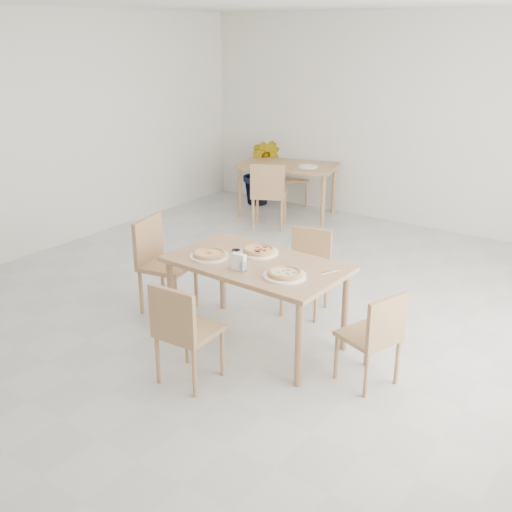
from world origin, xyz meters
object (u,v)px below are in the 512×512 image
Objects in this scene: main_table at (256,271)px; chair_east at (376,333)px; chair_west at (160,258)px; pizza_pepperoni at (259,250)px; chair_south at (182,328)px; plate_pepperoni at (259,252)px; potted_plant at (261,172)px; pizza_margherita at (209,254)px; plate_empty at (308,166)px; plate_mushroom at (285,276)px; pizza_mushroom at (285,273)px; chair_back_s at (269,191)px; chair_north at (307,265)px; tumbler_b at (243,266)px; plate_margherita at (209,256)px; chair_back_n at (299,175)px; napkin_holder at (239,263)px; second_table at (288,171)px; tumbler_a at (236,255)px.

chair_east is at bearing 0.20° from main_table.
chair_west reaches higher than pizza_pepperoni.
chair_east is at bearing -148.38° from chair_south.
potted_plant is (-2.37, 3.47, -0.25)m from plate_pepperoni.
plate_empty is at bearing 107.51° from pizza_margherita.
pizza_mushroom is (0.00, 0.00, 0.02)m from plate_mushroom.
chair_west is 0.99× the size of chair_back_s.
chair_south is 0.92× the size of chair_west.
tumbler_b is (0.02, -1.05, 0.33)m from chair_north.
chair_west is 1.09m from plate_pepperoni.
plate_margherita is 0.75m from pizza_mushroom.
chair_back_n is (-1.95, 3.89, -0.34)m from pizza_pepperoni.
plate_empty is at bearing 113.52° from pizza_pepperoni.
plate_empty is (-1.40, 3.22, -0.02)m from pizza_pepperoni.
plate_mushroom is at bearing 0.46° from pizza_margherita.
second_table is (-1.83, 3.64, -0.16)m from napkin_holder.
chair_east reaches higher than chair_back_n.
napkin_holder is at bearing -164.13° from pizza_mushroom.
tumbler_a is 0.68× the size of napkin_holder.
plate_pepperoni is 1.04× the size of pizza_pepperoni.
main_table is 4.34× the size of pizza_margherita.
plate_empty is (0.18, 0.71, 0.23)m from chair_back_s.
chair_south reaches higher than pizza_mushroom.
chair_east is 2.21× the size of pizza_margherita.
chair_west is 3.32× the size of plate_empty.
chair_south is 0.89m from pizza_mushroom.
chair_west reaches higher than tumbler_a.
plate_margherita is at bearing 168.01° from tumbler_b.
plate_pepperoni is at bearing 120.99° from main_table.
plate_pepperoni reaches higher than main_table.
chair_east is 2.27× the size of plate_mushroom.
chair_east is 5.19m from chair_back_n.
main_table is 0.21m from tumbler_a.
pizza_mushroom reaches higher than chair_back_n.
chair_back_n is at bearing 1.37° from chair_west.
tumbler_a is 4.40m from potted_plant.
main_table is 0.41m from pizza_mushroom.
pizza_margherita and pizza_mushroom have the same top height.
plate_mushroom is at bearing -72.93° from second_table.
napkin_holder is at bearing -57.58° from potted_plant.
napkin_holder is (-0.02, -1.06, 0.36)m from chair_north.
main_table is at bearing 159.75° from pizza_mushroom.
potted_plant is at bearing 126.36° from main_table.
chair_south is 1.43m from chair_east.
plate_pepperoni is at bearing -112.32° from chair_north.
chair_back_n is 0.75× the size of potted_plant.
potted_plant is at bearing -64.68° from chair_south.
pizza_mushroom is (0.35, -0.96, 0.32)m from chair_north.
tumbler_a reaches higher than chair_north.
plate_mushroom is at bearing -33.91° from plate_pepperoni.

